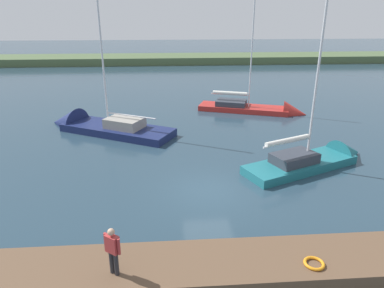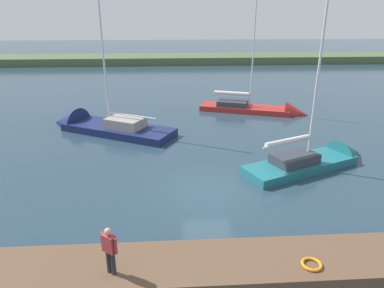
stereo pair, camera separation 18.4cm
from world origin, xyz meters
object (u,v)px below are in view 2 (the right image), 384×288
object	(u,v)px
sailboat_outer_mooring	(96,127)
sailboat_far_left	(319,161)
life_ring_buoy	(312,264)
sailboat_near_dock	(261,111)
person_on_dock	(110,248)

from	to	relation	value
sailboat_outer_mooring	sailboat_far_left	bearing A→B (deg)	-179.05
life_ring_buoy	sailboat_near_dock	distance (m)	20.57
sailboat_outer_mooring	sailboat_far_left	distance (m)	15.79
sailboat_near_dock	life_ring_buoy	bearing A→B (deg)	-80.65
life_ring_buoy	person_on_dock	world-z (taller)	person_on_dock
person_on_dock	sailboat_near_dock	bearing A→B (deg)	10.35
sailboat_outer_mooring	person_on_dock	size ratio (longest dim) A/B	7.85
person_on_dock	sailboat_far_left	bearing A→B (deg)	-12.58
life_ring_buoy	person_on_dock	xyz separation A→B (m)	(6.22, -0.08, 0.86)
life_ring_buoy	sailboat_far_left	distance (m)	10.01
sailboat_near_dock	sailboat_far_left	size ratio (longest dim) A/B	1.05
life_ring_buoy	sailboat_near_dock	world-z (taller)	sailboat_near_dock
life_ring_buoy	sailboat_outer_mooring	xyz separation A→B (m)	(9.90, -16.37, -0.60)
sailboat_near_dock	sailboat_outer_mooring	bearing A→B (deg)	-144.54
life_ring_buoy	person_on_dock	bearing A→B (deg)	-0.72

